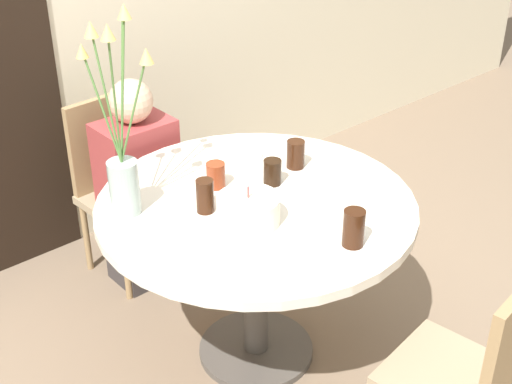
{
  "coord_description": "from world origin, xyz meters",
  "views": [
    {
      "loc": [
        -1.55,
        -1.78,
        2.15
      ],
      "look_at": [
        0.0,
        0.0,
        0.81
      ],
      "focal_mm": 50.0,
      "sensor_mm": 36.0,
      "label": 1
    }
  ],
  "objects_px": {
    "birthday_cake": "(248,210)",
    "drink_glass_1": "(205,196)",
    "drink_glass_4": "(272,172)",
    "person_boy": "(139,191)",
    "chair_right_flank": "(119,179)",
    "flower_vase": "(122,155)",
    "chair_near_front": "(475,369)",
    "drink_glass_2": "(354,228)",
    "drink_glass_3": "(296,154)",
    "side_plate": "(244,155)",
    "drink_glass_0": "(216,175)"
  },
  "relations": [
    {
      "from": "birthday_cake",
      "to": "drink_glass_1",
      "type": "height_order",
      "value": "birthday_cake"
    },
    {
      "from": "drink_glass_4",
      "to": "person_boy",
      "type": "relative_size",
      "value": 0.1
    },
    {
      "from": "chair_right_flank",
      "to": "flower_vase",
      "type": "xyz_separation_m",
      "value": [
        -0.35,
        -0.68,
        0.51
      ]
    },
    {
      "from": "drink_glass_4",
      "to": "chair_near_front",
      "type": "bearing_deg",
      "value": -90.69
    },
    {
      "from": "chair_near_front",
      "to": "drink_glass_4",
      "type": "xyz_separation_m",
      "value": [
        0.01,
        1.0,
        0.33
      ]
    },
    {
      "from": "chair_near_front",
      "to": "person_boy",
      "type": "distance_m",
      "value": 1.74
    },
    {
      "from": "drink_glass_4",
      "to": "person_boy",
      "type": "bearing_deg",
      "value": 104.36
    },
    {
      "from": "birthday_cake",
      "to": "chair_near_front",
      "type": "bearing_deg",
      "value": -73.49
    },
    {
      "from": "drink_glass_2",
      "to": "chair_near_front",
      "type": "bearing_deg",
      "value": -81.63
    },
    {
      "from": "chair_near_front",
      "to": "drink_glass_3",
      "type": "relative_size",
      "value": 7.45
    },
    {
      "from": "drink_glass_1",
      "to": "drink_glass_3",
      "type": "xyz_separation_m",
      "value": [
        0.5,
        0.04,
        -0.01
      ]
    },
    {
      "from": "chair_near_front",
      "to": "chair_right_flank",
      "type": "bearing_deg",
      "value": -92.25
    },
    {
      "from": "chair_right_flank",
      "to": "chair_near_front",
      "type": "bearing_deg",
      "value": -87.75
    },
    {
      "from": "chair_near_front",
      "to": "birthday_cake",
      "type": "relative_size",
      "value": 3.83
    },
    {
      "from": "flower_vase",
      "to": "drink_glass_4",
      "type": "xyz_separation_m",
      "value": [
        0.55,
        -0.21,
        -0.18
      ]
    },
    {
      "from": "drink_glass_2",
      "to": "drink_glass_3",
      "type": "distance_m",
      "value": 0.61
    },
    {
      "from": "drink_glass_1",
      "to": "side_plate",
      "type": "bearing_deg",
      "value": 32.24
    },
    {
      "from": "drink_glass_0",
      "to": "drink_glass_4",
      "type": "distance_m",
      "value": 0.23
    },
    {
      "from": "chair_right_flank",
      "to": "drink_glass_3",
      "type": "height_order",
      "value": "same"
    },
    {
      "from": "chair_near_front",
      "to": "person_boy",
      "type": "bearing_deg",
      "value": -92.04
    },
    {
      "from": "drink_glass_2",
      "to": "drink_glass_3",
      "type": "relative_size",
      "value": 1.15
    },
    {
      "from": "side_plate",
      "to": "drink_glass_1",
      "type": "height_order",
      "value": "drink_glass_1"
    },
    {
      "from": "chair_right_flank",
      "to": "drink_glass_0",
      "type": "height_order",
      "value": "chair_right_flank"
    },
    {
      "from": "side_plate",
      "to": "drink_glass_1",
      "type": "bearing_deg",
      "value": -147.76
    },
    {
      "from": "drink_glass_3",
      "to": "drink_glass_4",
      "type": "xyz_separation_m",
      "value": [
        -0.17,
        -0.04,
        -0.01
      ]
    },
    {
      "from": "birthday_cake",
      "to": "side_plate",
      "type": "bearing_deg",
      "value": 51.47
    },
    {
      "from": "chair_right_flank",
      "to": "chair_near_front",
      "type": "xyz_separation_m",
      "value": [
        0.18,
        -1.89,
        0.0
      ]
    },
    {
      "from": "drink_glass_4",
      "to": "flower_vase",
      "type": "bearing_deg",
      "value": 159.35
    },
    {
      "from": "side_plate",
      "to": "drink_glass_2",
      "type": "bearing_deg",
      "value": -101.59
    },
    {
      "from": "flower_vase",
      "to": "drink_glass_2",
      "type": "xyz_separation_m",
      "value": [
        0.46,
        -0.72,
        -0.17
      ]
    },
    {
      "from": "chair_near_front",
      "to": "flower_vase",
      "type": "height_order",
      "value": "flower_vase"
    },
    {
      "from": "birthday_cake",
      "to": "flower_vase",
      "type": "distance_m",
      "value": 0.5
    },
    {
      "from": "chair_right_flank",
      "to": "person_boy",
      "type": "relative_size",
      "value": 0.85
    },
    {
      "from": "birthday_cake",
      "to": "drink_glass_3",
      "type": "xyz_separation_m",
      "value": [
        0.43,
        0.2,
        0.01
      ]
    },
    {
      "from": "drink_glass_1",
      "to": "person_boy",
      "type": "distance_m",
      "value": 0.81
    },
    {
      "from": "chair_right_flank",
      "to": "side_plate",
      "type": "relative_size",
      "value": 5.52
    },
    {
      "from": "drink_glass_3",
      "to": "drink_glass_4",
      "type": "bearing_deg",
      "value": -165.91
    },
    {
      "from": "drink_glass_0",
      "to": "drink_glass_1",
      "type": "distance_m",
      "value": 0.19
    },
    {
      "from": "flower_vase",
      "to": "drink_glass_1",
      "type": "relative_size",
      "value": 5.77
    },
    {
      "from": "chair_right_flank",
      "to": "flower_vase",
      "type": "distance_m",
      "value": 0.92
    },
    {
      "from": "side_plate",
      "to": "drink_glass_0",
      "type": "xyz_separation_m",
      "value": [
        -0.26,
        -0.13,
        0.05
      ]
    },
    {
      "from": "flower_vase",
      "to": "drink_glass_2",
      "type": "height_order",
      "value": "flower_vase"
    },
    {
      "from": "drink_glass_0",
      "to": "person_boy",
      "type": "height_order",
      "value": "person_boy"
    },
    {
      "from": "chair_right_flank",
      "to": "drink_glass_1",
      "type": "distance_m",
      "value": 0.95
    },
    {
      "from": "chair_right_flank",
      "to": "side_plate",
      "type": "xyz_separation_m",
      "value": [
        0.27,
        -0.62,
        0.28
      ]
    },
    {
      "from": "flower_vase",
      "to": "drink_glass_4",
      "type": "distance_m",
      "value": 0.61
    },
    {
      "from": "flower_vase",
      "to": "drink_glass_0",
      "type": "height_order",
      "value": "flower_vase"
    },
    {
      "from": "drink_glass_1",
      "to": "drink_glass_2",
      "type": "bearing_deg",
      "value": -64.36
    },
    {
      "from": "flower_vase",
      "to": "drink_glass_0",
      "type": "xyz_separation_m",
      "value": [
        0.36,
        -0.08,
        -0.18
      ]
    },
    {
      "from": "drink_glass_3",
      "to": "drink_glass_4",
      "type": "relative_size",
      "value": 1.14
    }
  ]
}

